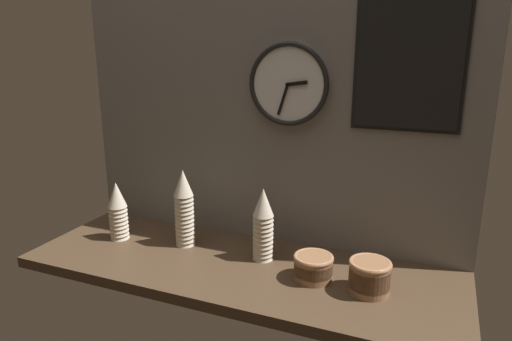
{
  "coord_description": "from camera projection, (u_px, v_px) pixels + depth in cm",
  "views": [
    {
      "loc": [
        64.07,
        -139.38,
        78.01
      ],
      "look_at": [
        5.03,
        4.0,
        35.03
      ],
      "focal_mm": 32.0,
      "sensor_mm": 36.0,
      "label": 1
    }
  ],
  "objects": [
    {
      "name": "cup_stack_far_left",
      "position": [
        118.0,
        211.0,
        1.87
      ],
      "size": [
        7.81,
        7.81,
        24.32
      ],
      "color": "beige",
      "rests_on": "ground_plane"
    },
    {
      "name": "cup_stack_center_left",
      "position": [
        184.0,
        208.0,
        1.8
      ],
      "size": [
        7.81,
        7.81,
        31.22
      ],
      "color": "beige",
      "rests_on": "ground_plane"
    },
    {
      "name": "wall_tiled_back",
      "position": [
        266.0,
        112.0,
        1.78
      ],
      "size": [
        160.0,
        3.0,
        105.0
      ],
      "color": "slate",
      "rests_on": "ground_plane"
    },
    {
      "name": "bowl_stack_far_right",
      "position": [
        370.0,
        276.0,
        1.47
      ],
      "size": [
        13.78,
        13.78,
        10.93
      ],
      "color": "#996B47",
      "rests_on": "ground_plane"
    },
    {
      "name": "ground_plane",
      "position": [
        239.0,
        268.0,
        1.69
      ],
      "size": [
        160.0,
        56.0,
        4.0
      ],
      "primitive_type": "cube",
      "color": "#4C3826"
    },
    {
      "name": "wall_clock",
      "position": [
        288.0,
        84.0,
        1.69
      ],
      "size": [
        31.07,
        2.7,
        31.07
      ],
      "color": "white"
    },
    {
      "name": "bowl_stack_right",
      "position": [
        313.0,
        266.0,
        1.56
      ],
      "size": [
        13.78,
        13.78,
        8.76
      ],
      "color": "#996B47",
      "rests_on": "ground_plane"
    },
    {
      "name": "menu_board",
      "position": [
        409.0,
        65.0,
        1.52
      ],
      "size": [
        36.45,
        1.32,
        45.14
      ],
      "color": "black"
    },
    {
      "name": "cup_stack_center_right",
      "position": [
        263.0,
        224.0,
        1.68
      ],
      "size": [
        7.81,
        7.81,
        27.77
      ],
      "color": "beige",
      "rests_on": "ground_plane"
    }
  ]
}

